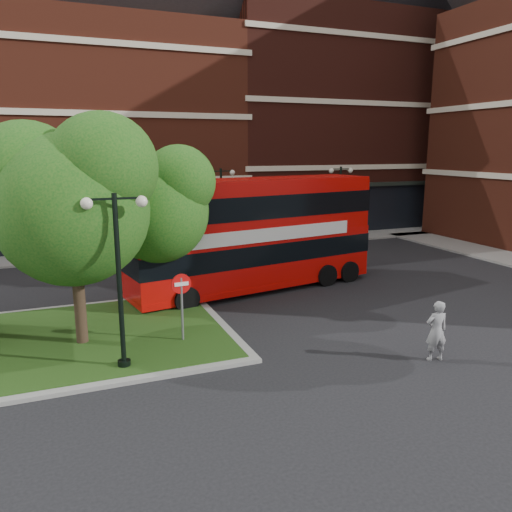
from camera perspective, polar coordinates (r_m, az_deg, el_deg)
name	(u,v)px	position (r m, az deg, el deg)	size (l,w,h in m)	color
ground	(302,345)	(16.23, 5.25, -10.09)	(120.00, 120.00, 0.00)	black
pavement_far	(181,248)	(31.23, -8.52, 0.86)	(44.00, 3.00, 0.12)	slate
terrace_far_left	(35,135)	(37.38, -23.99, 12.52)	(26.00, 12.00, 14.00)	maroon
terrace_far_right	(324,125)	(42.83, 7.78, 14.60)	(18.00, 12.00, 16.00)	#471911
traffic_island	(32,345)	(17.48, -24.23, -9.25)	(12.60, 7.60, 0.15)	gray
tree_island_west	(68,195)	(15.98, -20.72, 6.59)	(5.40, 4.71, 7.21)	#2D2116
tree_island_east	(155,201)	(18.80, -11.52, 6.17)	(4.46, 3.90, 6.29)	#2D2116
lamp_island	(119,273)	(14.02, -15.41, -1.92)	(1.72, 0.36, 5.00)	black
lamp_far_left	(221,206)	(29.42, -3.98, 5.72)	(1.72, 0.36, 5.00)	black
lamp_far_right	(340,201)	(32.73, 9.56, 6.24)	(1.72, 0.36, 5.00)	black
bus	(254,227)	(21.70, -0.27, 3.36)	(11.46, 4.46, 4.27)	#BF0A07
woman	(436,331)	(15.68, 19.92, -8.04)	(0.67, 0.44, 1.82)	gray
car_silver	(146,243)	(30.22, -12.44, 1.48)	(1.56, 3.87, 1.32)	#A4A6AB
car_white	(250,237)	(30.80, -0.65, 2.16)	(1.61, 4.62, 1.52)	silver
no_entry_sign	(181,294)	(15.88, -8.51, -4.36)	(0.64, 0.09, 2.31)	slate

